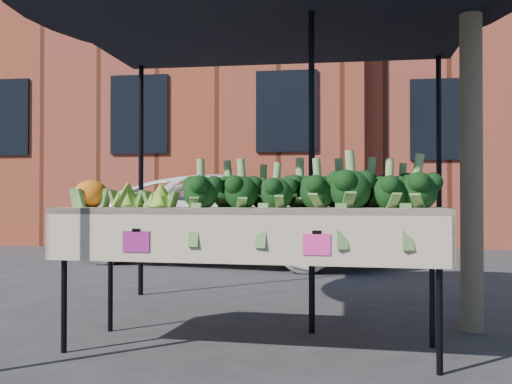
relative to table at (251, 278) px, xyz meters
The scene contains 9 objects.
ground 0.47m from the table, 120.03° to the left, with size 90.00×90.00×0.00m, color #272729.
table is the anchor object (origin of this frame).
canopy 1.12m from the table, 90.06° to the left, with size 3.16×3.16×2.74m, color black, non-canonical shape.
broccoli_heap 0.70m from the table, ahead, with size 1.57×0.60×0.29m, color black.
romanesco_cluster 0.87m from the table, behind, with size 0.45×0.49×0.22m, color #83AA2A.
cauliflower_pair 1.19m from the table, behind, with size 0.22×0.22×0.20m, color orange.
vehicle 5.85m from the table, 101.05° to the left, with size 2.24×1.35×4.86m, color white.
street_tree 2.52m from the table, 27.79° to the left, with size 2.36×2.36×4.65m, color #1E4C14, non-canonical shape.
building_left 13.76m from the table, 112.70° to the left, with size 12.00×8.00×9.00m, color brown.
Camera 1 is at (0.68, -3.97, 0.94)m, focal length 43.16 mm.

